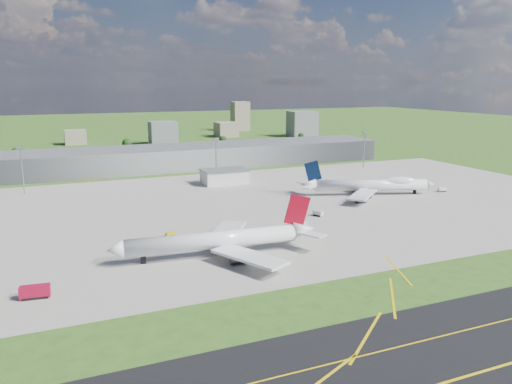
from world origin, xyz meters
name	(u,v)px	position (x,y,z in m)	size (l,w,h in m)	color
ground	(186,171)	(0.00, 150.00, 0.00)	(1400.00, 1400.00, 0.00)	#2D551A
taxiway	(505,365)	(0.00, -110.00, 0.03)	(1400.00, 60.00, 0.06)	black
apron	(265,205)	(10.00, 40.00, 0.04)	(360.00, 190.00, 0.08)	gray
terminal	(180,157)	(0.00, 165.00, 7.50)	(300.00, 42.00, 15.00)	gray
ops_building	(224,177)	(10.00, 100.00, 4.00)	(26.00, 16.00, 8.00)	silver
mast_west	(21,162)	(-100.00, 115.00, 17.71)	(3.50, 2.00, 25.90)	gray
mast_center	(216,151)	(10.00, 115.00, 17.71)	(3.50, 2.00, 25.90)	gray
mast_east	(364,143)	(120.00, 115.00, 17.71)	(3.50, 2.00, 25.90)	gray
airliner_red_twin	(220,240)	(-33.53, -19.98, 5.40)	(73.95, 57.44, 20.28)	white
airliner_blue_quad	(371,185)	(72.34, 39.70, 5.33)	(71.28, 54.57, 19.17)	white
fire_truck	(35,292)	(-93.21, -33.56, 1.79)	(8.42, 3.97, 3.60)	maroon
tug_yellow	(170,234)	(-44.83, 8.55, 0.86)	(3.43, 2.29, 1.63)	gold
van_white_near	(318,214)	(24.23, 12.35, 1.22)	(3.72, 5.13, 2.42)	silver
van_white_far	(442,190)	(113.59, 30.63, 1.23)	(4.96, 2.86, 2.43)	white
bldg_cw	(75,137)	(-60.00, 340.00, 7.00)	(20.00, 18.00, 14.00)	gray
bldg_c	(163,133)	(20.00, 310.00, 11.00)	(26.00, 20.00, 22.00)	slate
bldg_ce	(226,129)	(100.00, 350.00, 8.00)	(22.00, 24.00, 16.00)	gray
bldg_e	(302,124)	(180.00, 320.00, 14.00)	(30.00, 22.00, 28.00)	slate
bldg_tall_e	(240,116)	(140.00, 410.00, 18.00)	(20.00, 18.00, 36.00)	gray
tree_w	(16,152)	(-110.00, 265.00, 4.86)	(6.75, 6.75, 8.25)	#382314
tree_c	(127,143)	(-20.00, 280.00, 5.84)	(8.10, 8.10, 9.90)	#382314
tree_e	(223,140)	(70.00, 275.00, 5.51)	(7.65, 7.65, 9.35)	#382314
tree_far_e	(301,136)	(160.00, 285.00, 4.53)	(6.30, 6.30, 7.70)	#382314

